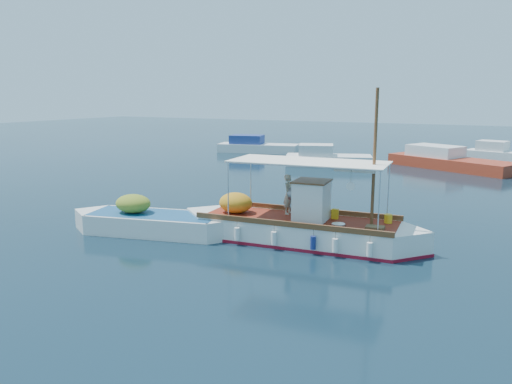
% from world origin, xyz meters
% --- Properties ---
extents(ground, '(160.00, 160.00, 0.00)m').
position_xyz_m(ground, '(0.00, 0.00, 0.00)').
color(ground, black).
rests_on(ground, ground).
extents(fishing_caique, '(9.36, 3.08, 5.73)m').
position_xyz_m(fishing_caique, '(-0.00, 0.76, 0.50)').
color(fishing_caique, white).
rests_on(fishing_caique, ground).
extents(dinghy, '(6.83, 3.06, 1.71)m').
position_xyz_m(dinghy, '(-5.43, -0.79, 0.36)').
color(dinghy, white).
rests_on(dinghy, ground).
extents(bg_boat_nw, '(6.80, 4.37, 1.80)m').
position_xyz_m(bg_boat_nw, '(-5.78, 20.18, 0.49)').
color(bg_boat_nw, silver).
rests_on(bg_boat_nw, ground).
extents(bg_boat_n, '(9.43, 6.54, 1.80)m').
position_xyz_m(bg_boat_n, '(2.62, 22.87, 0.49)').
color(bg_boat_n, '#A2301B').
rests_on(bg_boat_n, ground).
extents(bg_boat_far_w, '(7.70, 3.86, 1.80)m').
position_xyz_m(bg_boat_far_w, '(-14.55, 25.58, 0.49)').
color(bg_boat_far_w, silver).
rests_on(bg_boat_far_w, ground).
extents(bg_boat_far_n, '(5.80, 3.38, 1.80)m').
position_xyz_m(bg_boat_far_n, '(5.90, 29.23, 0.49)').
color(bg_boat_far_n, silver).
rests_on(bg_boat_far_n, ground).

